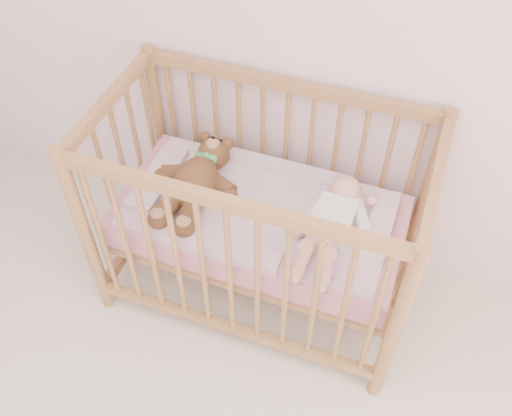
% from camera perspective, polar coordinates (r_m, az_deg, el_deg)
% --- Properties ---
extents(crib, '(1.36, 0.76, 1.00)m').
position_cam_1_polar(crib, '(2.47, 0.40, -1.06)').
color(crib, '#B37D4B').
rests_on(crib, floor).
extents(mattress, '(1.22, 0.62, 0.13)m').
position_cam_1_polar(mattress, '(2.48, 0.39, -1.29)').
color(mattress, pink).
rests_on(mattress, crib).
extents(blanket, '(1.10, 0.58, 0.06)m').
position_cam_1_polar(blanket, '(2.42, 0.40, -0.13)').
color(blanket, '#D190A5').
rests_on(blanket, mattress).
extents(baby, '(0.31, 0.61, 0.14)m').
position_cam_1_polar(baby, '(2.30, 7.64, -1.22)').
color(baby, white).
rests_on(baby, blanket).
extents(teddy_bear, '(0.42, 0.58, 0.16)m').
position_cam_1_polar(teddy_bear, '(2.43, -6.15, 2.61)').
color(teddy_bear, brown).
rests_on(teddy_bear, blanket).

